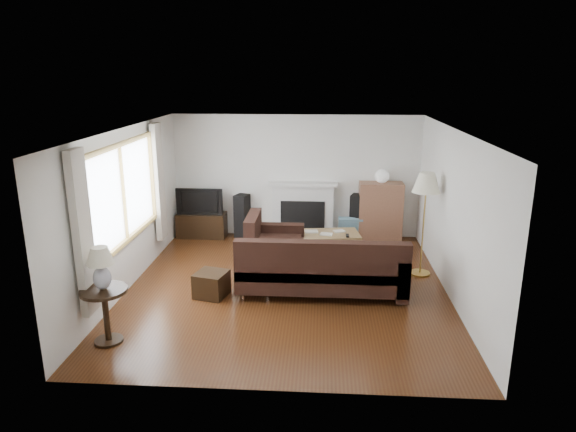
# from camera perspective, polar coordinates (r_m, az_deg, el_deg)

# --- Properties ---
(room) EXTENTS (5.10, 5.60, 2.54)m
(room) POSITION_cam_1_polar(r_m,az_deg,el_deg) (7.84, -0.15, 0.46)
(room) COLOR #482410
(room) RESTS_ON ground
(window) EXTENTS (0.12, 2.74, 1.54)m
(window) POSITION_cam_1_polar(r_m,az_deg,el_deg) (8.12, -17.79, 2.41)
(window) COLOR olive
(window) RESTS_ON room
(curtain_near) EXTENTS (0.10, 0.35, 2.10)m
(curtain_near) POSITION_cam_1_polar(r_m,az_deg,el_deg) (6.79, -21.86, -1.85)
(curtain_near) COLOR beige
(curtain_near) RESTS_ON room
(curtain_far) EXTENTS (0.10, 0.35, 2.10)m
(curtain_far) POSITION_cam_1_polar(r_m,az_deg,el_deg) (9.53, -14.16, 3.67)
(curtain_far) COLOR beige
(curtain_far) RESTS_ON room
(fireplace) EXTENTS (1.40, 0.26, 1.15)m
(fireplace) POSITION_cam_1_polar(r_m,az_deg,el_deg) (10.55, 1.66, 0.71)
(fireplace) COLOR white
(fireplace) RESTS_ON room
(tv_stand) EXTENTS (1.00, 0.45, 0.50)m
(tv_stand) POSITION_cam_1_polar(r_m,az_deg,el_deg) (10.78, -9.55, -0.98)
(tv_stand) COLOR black
(tv_stand) RESTS_ON ground
(television) EXTENTS (0.95, 0.12, 0.55)m
(television) POSITION_cam_1_polar(r_m,az_deg,el_deg) (10.65, -9.68, 1.72)
(television) COLOR black
(television) RESTS_ON tv_stand
(speaker_left) EXTENTS (0.34, 0.37, 0.89)m
(speaker_left) POSITION_cam_1_polar(r_m,az_deg,el_deg) (10.61, -5.10, 0.01)
(speaker_left) COLOR black
(speaker_left) RESTS_ON ground
(speaker_right) EXTENTS (0.34, 0.38, 0.93)m
(speaker_right) POSITION_cam_1_polar(r_m,az_deg,el_deg) (10.50, 7.70, -0.12)
(speaker_right) COLOR black
(speaker_right) RESTS_ON ground
(bookshelf) EXTENTS (0.86, 0.41, 1.19)m
(bookshelf) POSITION_cam_1_polar(r_m,az_deg,el_deg) (10.49, 10.21, 0.47)
(bookshelf) COLOR #8D5A41
(bookshelf) RESTS_ON ground
(globe_lamp) EXTENTS (0.28, 0.28, 0.28)m
(globe_lamp) POSITION_cam_1_polar(r_m,az_deg,el_deg) (10.32, 10.40, 4.40)
(globe_lamp) COLOR white
(globe_lamp) RESTS_ON bookshelf
(sectional_sofa) EXTENTS (2.78, 2.03, 0.90)m
(sectional_sofa) POSITION_cam_1_polar(r_m,az_deg,el_deg) (7.94, 3.75, -5.48)
(sectional_sofa) COLOR black
(sectional_sofa) RESTS_ON ground
(coffee_table) EXTENTS (1.28, 0.82, 0.47)m
(coffee_table) POSITION_cam_1_polar(r_m,az_deg,el_deg) (9.49, 4.23, -3.24)
(coffee_table) COLOR olive
(coffee_table) RESTS_ON ground
(footstool) EXTENTS (0.55, 0.55, 0.38)m
(footstool) POSITION_cam_1_polar(r_m,az_deg,el_deg) (7.99, -8.50, -7.50)
(footstool) COLOR black
(footstool) RESTS_ON ground
(floor_lamp) EXTENTS (0.45, 0.45, 1.75)m
(floor_lamp) POSITION_cam_1_polar(r_m,az_deg,el_deg) (8.77, 14.81, -0.95)
(floor_lamp) COLOR gold
(floor_lamp) RESTS_ON ground
(side_table) EXTENTS (0.58, 0.58, 0.73)m
(side_table) POSITION_cam_1_polar(r_m,az_deg,el_deg) (6.95, -19.55, -10.41)
(side_table) COLOR black
(side_table) RESTS_ON ground
(table_lamp) EXTENTS (0.34, 0.34, 0.54)m
(table_lamp) POSITION_cam_1_polar(r_m,az_deg,el_deg) (6.71, -20.04, -5.52)
(table_lamp) COLOR silver
(table_lamp) RESTS_ON side_table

